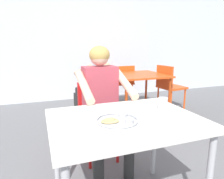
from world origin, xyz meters
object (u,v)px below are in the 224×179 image
Objects in this scene: chair_foreground at (97,113)px; chair_red_left at (103,91)px; chair_red_far at (123,81)px; patron_background at (96,77)px; table_background_red at (138,78)px; chair_red_right at (169,84)px; thali_tray at (117,120)px; diner_foreground at (103,97)px; table_foreground at (125,129)px; drinking_cup at (163,103)px.

chair_foreground is 1.25m from chair_red_left.
chair_red_far is 1.02m from patron_background.
table_background_red is 0.79m from patron_background.
chair_foreground is at bearing -147.12° from chair_red_right.
chair_foreground is 0.90× the size of table_background_red.
chair_foreground is 2.09m from chair_red_right.
thali_tray is at bearing -102.06° from patron_background.
table_background_red is at bearing 59.64° from thali_tray.
diner_foreground is at bearing -118.23° from chair_red_far.
table_foreground is 1.10× the size of table_background_red.
table_foreground is 1.26× the size of chair_red_left.
chair_red_left is at bearing 69.61° from chair_foreground.
chair_red_left is (-0.69, -0.02, -0.18)m from table_background_red.
patron_background reaches higher than chair_foreground.
chair_red_far is at bearing 61.77° from diner_foreground.
chair_foreground reaches higher than chair_red_far.
table_background_red is 0.77× the size of patron_background.
chair_red_right is 1.05× the size of chair_red_far.
chair_red_far is at bearing 67.10° from table_foreground.
chair_red_left is 0.68× the size of patron_background.
diner_foreground reaches higher than chair_red_left.
thali_tray is at bearing -120.36° from table_background_red.
thali_tray is 0.34× the size of chair_red_left.
chair_red_left reaches higher than thali_tray.
chair_foreground is 0.33m from diner_foreground.
thali_tray reaches higher than table_background_red.
table_foreground is 2.92m from chair_red_far.
patron_background is at bearing 74.28° from chair_foreground.
diner_foreground is at bearing -89.02° from chair_foreground.
chair_red_right is (1.79, 2.01, -0.16)m from table_foreground.
chair_red_left is (0.55, 2.09, -0.29)m from thali_tray.
chair_foreground is (0.04, 0.87, -0.17)m from table_foreground.
diner_foreground is at bearing -103.22° from patron_background.
drinking_cup is at bearing -112.13° from table_background_red.
drinking_cup is 2.15m from table_background_red.
chair_foreground is at bearing 111.35° from drinking_cup.
table_foreground is 2.70m from chair_red_right.
table_foreground is 0.39m from drinking_cup.
chair_red_left is at bearing 72.74° from diner_foreground.
drinking_cup is (0.43, 0.12, 0.04)m from thali_tray.
drinking_cup reaches higher than chair_foreground.
drinking_cup is 0.11× the size of chair_foreground.
chair_red_far is (1.09, 1.81, 0.00)m from chair_foreground.
diner_foreground is at bearing 86.10° from table_foreground.
drinking_cup reaches higher than table_background_red.
chair_red_right is at bearing 37.67° from diner_foreground.
thali_tray is 0.23× the size of diner_foreground.
patron_background reaches higher than chair_red_right.
thali_tray is 0.32× the size of chair_red_right.
chair_red_left is at bearing 178.43° from chair_red_right.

